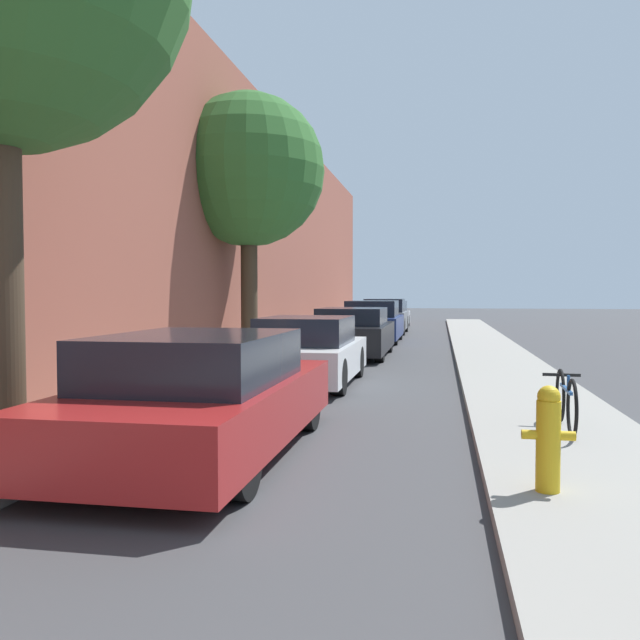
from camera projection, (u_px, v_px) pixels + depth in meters
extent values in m
plane|color=#3D3D3F|center=(372.00, 369.00, 14.74)|extent=(120.00, 120.00, 0.00)
cube|color=gray|center=(249.00, 363.00, 15.27)|extent=(2.00, 52.00, 0.12)
cube|color=gray|center=(504.00, 369.00, 14.21)|extent=(2.00, 52.00, 0.12)
cube|color=brown|center=(193.00, 201.00, 15.35)|extent=(0.70, 52.00, 7.78)
cylinder|color=black|center=(181.00, 399.00, 8.42)|extent=(0.22, 0.68, 0.68)
cylinder|color=black|center=(307.00, 403.00, 8.12)|extent=(0.22, 0.68, 0.68)
cylinder|color=black|center=(55.00, 450.00, 5.67)|extent=(0.22, 0.68, 0.68)
cylinder|color=black|center=(240.00, 459.00, 5.37)|extent=(0.22, 0.68, 0.68)
cube|color=maroon|center=(204.00, 409.00, 6.89)|extent=(1.91, 4.51, 0.60)
cube|color=black|center=(197.00, 358.00, 6.69)|extent=(1.68, 2.35, 0.50)
cylinder|color=black|center=(284.00, 360.00, 13.54)|extent=(0.22, 0.62, 0.62)
cylinder|color=black|center=(357.00, 362.00, 13.26)|extent=(0.22, 0.62, 0.62)
cylinder|color=black|center=(250.00, 375.00, 11.13)|extent=(0.22, 0.62, 0.62)
cylinder|color=black|center=(339.00, 377.00, 10.85)|extent=(0.22, 0.62, 0.62)
cube|color=silver|center=(308.00, 359.00, 12.19)|extent=(1.75, 3.95, 0.61)
cube|color=black|center=(306.00, 330.00, 12.01)|extent=(1.54, 2.06, 0.49)
cylinder|color=black|center=(331.00, 340.00, 19.09)|extent=(0.22, 0.64, 0.64)
cylinder|color=black|center=(388.00, 341.00, 18.79)|extent=(0.22, 0.64, 0.64)
cylinder|color=black|center=(313.00, 348.00, 16.38)|extent=(0.22, 0.64, 0.64)
cylinder|color=black|center=(380.00, 349.00, 16.08)|extent=(0.22, 0.64, 0.64)
cube|color=black|center=(353.00, 337.00, 17.58)|extent=(1.90, 4.45, 0.70)
cube|color=black|center=(353.00, 316.00, 17.38)|extent=(1.67, 2.31, 0.44)
cylinder|color=black|center=(354.00, 330.00, 24.24)|extent=(0.22, 0.65, 0.65)
cylinder|color=black|center=(399.00, 331.00, 23.93)|extent=(0.22, 0.65, 0.65)
cylinder|color=black|center=(344.00, 335.00, 21.65)|extent=(0.22, 0.65, 0.65)
cylinder|color=black|center=(394.00, 335.00, 21.35)|extent=(0.22, 0.65, 0.65)
cube|color=navy|center=(373.00, 327.00, 22.78)|extent=(1.90, 4.24, 0.72)
cube|color=black|center=(372.00, 309.00, 22.59)|extent=(1.68, 2.21, 0.55)
cylinder|color=black|center=(370.00, 323.00, 29.07)|extent=(0.22, 0.71, 0.71)
cylinder|color=black|center=(405.00, 324.00, 28.79)|extent=(0.22, 0.71, 0.71)
cylinder|color=black|center=(363.00, 326.00, 26.63)|extent=(0.22, 0.71, 0.71)
cylinder|color=black|center=(402.00, 327.00, 26.35)|extent=(0.22, 0.71, 0.71)
cube|color=slate|center=(385.00, 320.00, 27.70)|extent=(1.80, 4.00, 0.72)
cube|color=black|center=(385.00, 305.00, 27.52)|extent=(1.58, 2.08, 0.55)
cylinder|color=black|center=(377.00, 320.00, 33.96)|extent=(0.22, 0.60, 0.60)
cylinder|color=black|center=(407.00, 320.00, 33.68)|extent=(0.22, 0.60, 0.60)
cylinder|color=black|center=(372.00, 322.00, 31.28)|extent=(0.22, 0.60, 0.60)
cylinder|color=black|center=(404.00, 323.00, 31.00)|extent=(0.22, 0.60, 0.60)
cube|color=silver|center=(390.00, 318.00, 32.47)|extent=(1.78, 4.40, 0.62)
cube|color=black|center=(390.00, 306.00, 32.27)|extent=(1.56, 2.29, 0.54)
cylinder|color=#423323|center=(1.00, 260.00, 6.33)|extent=(0.41, 0.41, 3.82)
cylinder|color=#423323|center=(249.00, 285.00, 16.26)|extent=(0.42, 0.42, 3.60)
sphere|color=#2D6028|center=(249.00, 170.00, 16.14)|extent=(3.79, 3.79, 3.79)
cylinder|color=gold|center=(548.00, 446.00, 5.20)|extent=(0.19, 0.19, 0.73)
sphere|color=gold|center=(549.00, 397.00, 5.19)|extent=(0.18, 0.18, 0.18)
cylinder|color=gold|center=(529.00, 435.00, 5.22)|extent=(0.12, 0.08, 0.08)
cylinder|color=gold|center=(567.00, 436.00, 5.17)|extent=(0.12, 0.08, 0.08)
torus|color=black|center=(560.00, 395.00, 8.03)|extent=(0.07, 0.66, 0.66)
torus|color=black|center=(572.00, 409.00, 7.10)|extent=(0.07, 0.66, 0.66)
cube|color=#235193|center=(566.00, 389.00, 7.56)|extent=(0.07, 0.80, 0.04)
cylinder|color=#235193|center=(568.00, 383.00, 7.39)|extent=(0.04, 0.04, 0.18)
cube|color=black|center=(561.00, 375.00, 7.95)|extent=(0.44, 0.06, 0.04)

